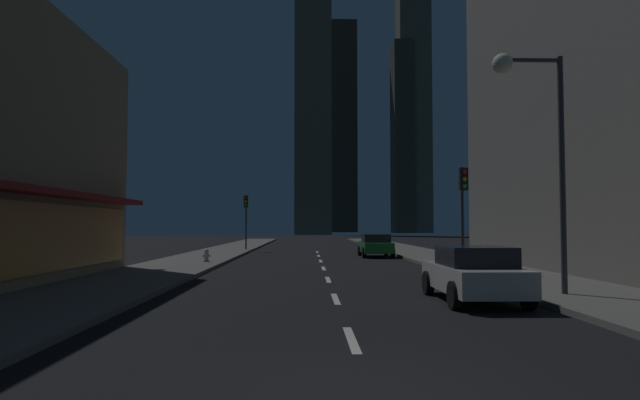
{
  "coord_description": "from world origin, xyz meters",
  "views": [
    {
      "loc": [
        -0.78,
        -6.29,
        1.99
      ],
      "look_at": [
        0.0,
        25.58,
        3.5
      ],
      "focal_mm": 30.34,
      "sensor_mm": 36.0,
      "label": 1
    }
  ],
  "objects_px": {
    "car_parked_far": "(376,245)",
    "fire_hydrant_far_left": "(206,256)",
    "traffic_light_near_right": "(463,196)",
    "car_parked_near": "(474,273)",
    "traffic_light_far_left": "(246,210)",
    "street_lamp_right": "(531,113)"
  },
  "relations": [
    {
      "from": "traffic_light_near_right",
      "to": "fire_hydrant_far_left",
      "type": "bearing_deg",
      "value": 151.11
    },
    {
      "from": "traffic_light_near_right",
      "to": "traffic_light_far_left",
      "type": "relative_size",
      "value": 1.0
    },
    {
      "from": "car_parked_far",
      "to": "traffic_light_near_right",
      "type": "distance_m",
      "value": 13.24
    },
    {
      "from": "traffic_light_near_right",
      "to": "car_parked_far",
      "type": "bearing_deg",
      "value": 98.4
    },
    {
      "from": "car_parked_near",
      "to": "car_parked_far",
      "type": "relative_size",
      "value": 1.0
    },
    {
      "from": "car_parked_near",
      "to": "street_lamp_right",
      "type": "relative_size",
      "value": 0.64
    },
    {
      "from": "car_parked_far",
      "to": "street_lamp_right",
      "type": "bearing_deg",
      "value": -84.87
    },
    {
      "from": "traffic_light_far_left",
      "to": "street_lamp_right",
      "type": "distance_m",
      "value": 29.59
    },
    {
      "from": "car_parked_far",
      "to": "traffic_light_far_left",
      "type": "relative_size",
      "value": 1.01
    },
    {
      "from": "fire_hydrant_far_left",
      "to": "street_lamp_right",
      "type": "relative_size",
      "value": 0.1
    },
    {
      "from": "car_parked_near",
      "to": "fire_hydrant_far_left",
      "type": "bearing_deg",
      "value": 124.85
    },
    {
      "from": "traffic_light_far_left",
      "to": "street_lamp_right",
      "type": "bearing_deg",
      "value": -68.38
    },
    {
      "from": "traffic_light_near_right",
      "to": "traffic_light_far_left",
      "type": "height_order",
      "value": "same"
    },
    {
      "from": "car_parked_near",
      "to": "traffic_light_near_right",
      "type": "relative_size",
      "value": 1.01
    },
    {
      "from": "car_parked_near",
      "to": "street_lamp_right",
      "type": "bearing_deg",
      "value": 12.46
    },
    {
      "from": "car_parked_far",
      "to": "fire_hydrant_far_left",
      "type": "relative_size",
      "value": 6.48
    },
    {
      "from": "fire_hydrant_far_left",
      "to": "street_lamp_right",
      "type": "bearing_deg",
      "value": -49.59
    },
    {
      "from": "fire_hydrant_far_left",
      "to": "traffic_light_near_right",
      "type": "xyz_separation_m",
      "value": [
        11.4,
        -6.29,
        2.74
      ]
    },
    {
      "from": "fire_hydrant_far_left",
      "to": "traffic_light_far_left",
      "type": "bearing_deg",
      "value": 88.39
    },
    {
      "from": "car_parked_near",
      "to": "car_parked_far",
      "type": "xyz_separation_m",
      "value": [
        0.0,
        20.22,
        0.0
      ]
    },
    {
      "from": "car_parked_near",
      "to": "car_parked_far",
      "type": "bearing_deg",
      "value": 90.0
    },
    {
      "from": "traffic_light_far_left",
      "to": "street_lamp_right",
      "type": "height_order",
      "value": "street_lamp_right"
    }
  ]
}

